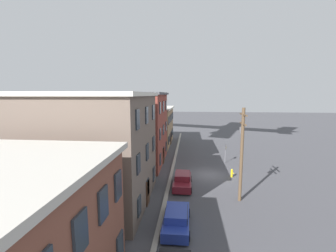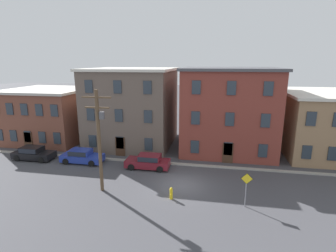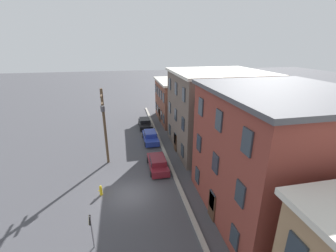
# 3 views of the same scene
# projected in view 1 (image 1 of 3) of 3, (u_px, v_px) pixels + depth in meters

# --- Properties ---
(ground_plane) EXTENTS (200.00, 200.00, 0.00)m
(ground_plane) POSITION_uv_depth(u_px,v_px,m) (209.00, 175.00, 26.80)
(ground_plane) COLOR #424247
(kerb_strip) EXTENTS (56.00, 0.36, 0.16)m
(kerb_strip) POSITION_uv_depth(u_px,v_px,m) (172.00, 173.00, 27.21)
(kerb_strip) COLOR #9E998E
(kerb_strip) RESTS_ON ground_plane
(apartment_midblock) EXTENTS (10.47, 10.50, 9.68)m
(apartment_midblock) POSITION_uv_depth(u_px,v_px,m) (90.00, 149.00, 19.43)
(apartment_midblock) COLOR #66564C
(apartment_midblock) RESTS_ON ground_plane
(apartment_far) EXTENTS (10.95, 10.12, 9.80)m
(apartment_far) POSITION_uv_depth(u_px,v_px,m) (129.00, 128.00, 31.16)
(apartment_far) COLOR brown
(apartment_far) RESTS_ON ground_plane
(apartment_annex) EXTENTS (12.38, 12.38, 7.10)m
(apartment_annex) POSITION_uv_depth(u_px,v_px,m) (140.00, 125.00, 43.67)
(apartment_annex) COLOR #9E7A56
(apartment_annex) RESTS_ON ground_plane
(car_blue) EXTENTS (4.40, 1.92, 1.43)m
(car_blue) POSITION_uv_depth(u_px,v_px,m) (177.00, 218.00, 16.01)
(car_blue) COLOR #233899
(car_blue) RESTS_ON ground_plane
(car_maroon) EXTENTS (4.40, 1.92, 1.43)m
(car_maroon) POSITION_uv_depth(u_px,v_px,m) (182.00, 180.00, 23.23)
(car_maroon) COLOR maroon
(car_maroon) RESTS_ON ground_plane
(caution_sign) EXTENTS (0.87, 0.08, 2.67)m
(caution_sign) POSITION_uv_depth(u_px,v_px,m) (225.00, 150.00, 31.30)
(caution_sign) COLOR slate
(caution_sign) RESTS_ON ground_plane
(utility_pole) EXTENTS (2.40, 0.44, 8.39)m
(utility_pole) POSITION_uv_depth(u_px,v_px,m) (242.00, 149.00, 19.67)
(utility_pole) COLOR brown
(utility_pole) RESTS_ON ground_plane
(fire_hydrant) EXTENTS (0.24, 0.34, 0.96)m
(fire_hydrant) POSITION_uv_depth(u_px,v_px,m) (232.00, 173.00, 26.01)
(fire_hydrant) COLOR yellow
(fire_hydrant) RESTS_ON ground_plane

